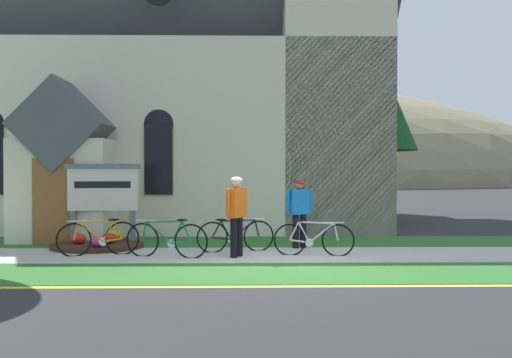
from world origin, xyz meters
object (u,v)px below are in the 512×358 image
object	(u,v)px
bicycle_green	(167,239)
cyclist_in_orange_jersey	(237,210)
cyclist_in_red_jersey	(299,208)
bicycle_yellow	(99,238)
church_sign	(103,191)
roadside_conifer	(358,79)
bicycle_red	(313,239)
bicycle_silver	(235,235)

from	to	relation	value
bicycle_green	cyclist_in_orange_jersey	bearing A→B (deg)	-0.96
bicycle_green	cyclist_in_red_jersey	xyz separation A→B (m)	(2.90, 1.38, 0.55)
bicycle_yellow	cyclist_in_red_jersey	xyz separation A→B (m)	(4.39, 1.07, 0.55)
cyclist_in_red_jersey	church_sign	bearing A→B (deg)	171.21
bicycle_yellow	roadside_conifer	size ratio (longest dim) A/B	0.22
bicycle_green	bicycle_red	xyz separation A→B (m)	(3.09, 0.18, -0.02)
bicycle_silver	cyclist_in_orange_jersey	bearing A→B (deg)	-87.48
bicycle_silver	bicycle_red	xyz separation A→B (m)	(1.67, -0.63, -0.00)
cyclist_in_red_jersey	roadside_conifer	world-z (taller)	roadside_conifer
bicycle_silver	roadside_conifer	size ratio (longest dim) A/B	0.23
church_sign	bicycle_red	world-z (taller)	church_sign
church_sign	roadside_conifer	world-z (taller)	roadside_conifer
bicycle_silver	bicycle_green	size ratio (longest dim) A/B	0.98
bicycle_yellow	bicycle_red	bearing A→B (deg)	-1.50
bicycle_yellow	cyclist_in_red_jersey	size ratio (longest dim) A/B	1.04
bicycle_red	cyclist_in_red_jersey	distance (m)	1.33
cyclist_in_red_jersey	roadside_conifer	xyz separation A→B (m)	(2.71, 7.05, 4.04)
church_sign	bicycle_yellow	bearing A→B (deg)	-79.65
roadside_conifer	bicycle_green	bearing A→B (deg)	-123.66
church_sign	bicycle_silver	world-z (taller)	church_sign
roadside_conifer	church_sign	bearing A→B (deg)	-139.62
bicycle_silver	cyclist_in_orange_jersey	world-z (taller)	cyclist_in_orange_jersey
bicycle_green	bicycle_red	world-z (taller)	bicycle_green
bicycle_yellow	cyclist_in_orange_jersey	xyz separation A→B (m)	(2.94, -0.33, 0.61)
bicycle_yellow	cyclist_in_orange_jersey	distance (m)	3.03
bicycle_silver	cyclist_in_red_jersey	size ratio (longest dim) A/B	1.07
bicycle_yellow	bicycle_red	world-z (taller)	bicycle_yellow
bicycle_green	bicycle_yellow	size ratio (longest dim) A/B	1.06
church_sign	bicycle_green	bearing A→B (deg)	-49.16
cyclist_in_red_jersey	bicycle_yellow	bearing A→B (deg)	-166.28
bicycle_red	cyclist_in_orange_jersey	bearing A→B (deg)	-172.70
roadside_conifer	cyclist_in_orange_jersey	bearing A→B (deg)	-116.19
bicycle_green	bicycle_red	size ratio (longest dim) A/B	1.03
bicycle_green	cyclist_in_red_jersey	world-z (taller)	cyclist_in_red_jersey
bicycle_yellow	cyclist_in_red_jersey	distance (m)	4.55
cyclist_in_red_jersey	roadside_conifer	bearing A→B (deg)	68.95
bicycle_silver	roadside_conifer	world-z (taller)	roadside_conifer
bicycle_yellow	bicycle_red	xyz separation A→B (m)	(4.58, -0.12, -0.01)
church_sign	bicycle_red	distance (m)	5.35
bicycle_silver	bicycle_yellow	distance (m)	2.95
church_sign	bicycle_red	xyz separation A→B (m)	(4.91, -1.92, -0.94)
bicycle_silver	bicycle_yellow	bearing A→B (deg)	-170.06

